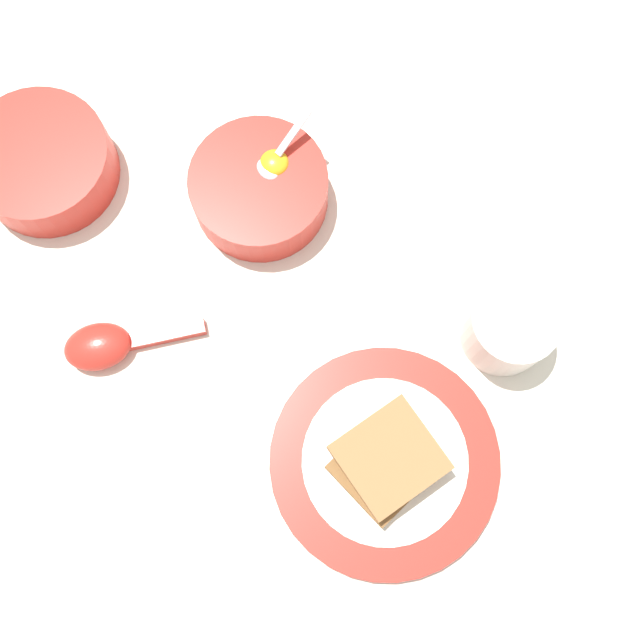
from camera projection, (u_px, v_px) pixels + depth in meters
ground_plane at (294, 270)px, 0.76m from camera, size 3.00×3.00×0.00m
egg_bowl at (260, 189)px, 0.75m from camera, size 0.14×0.15×0.08m
toast_plate at (385, 461)px, 0.71m from camera, size 0.22×0.22×0.01m
toast_sandwich at (388, 461)px, 0.68m from camera, size 0.09×0.10×0.03m
soup_spoon at (108, 345)px, 0.73m from camera, size 0.09×0.14×0.03m
congee_bowl at (42, 162)px, 0.76m from camera, size 0.14×0.14×0.05m
drinking_cup at (509, 327)px, 0.71m from camera, size 0.08×0.08×0.07m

